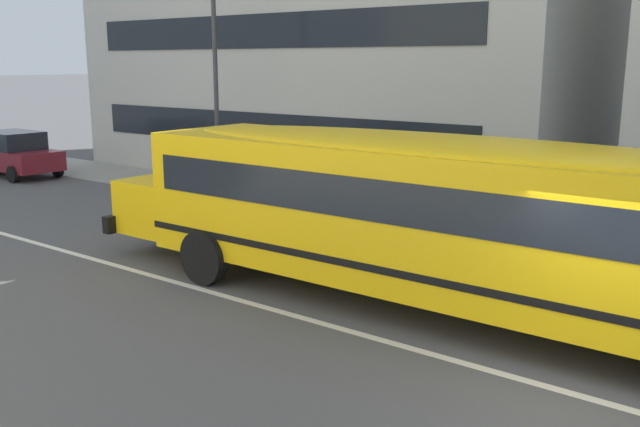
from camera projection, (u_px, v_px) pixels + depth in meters
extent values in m
plane|color=#4C4C4F|center=(602.00, 402.00, 8.69)|extent=(400.00, 400.00, 0.00)
cube|color=silver|center=(602.00, 402.00, 8.69)|extent=(110.00, 0.16, 0.01)
cube|color=yellow|center=(445.00, 217.00, 11.43)|extent=(11.45, 2.69, 2.29)
cube|color=yellow|center=(177.00, 203.00, 15.40)|extent=(1.68, 2.20, 1.14)
cube|color=black|center=(153.00, 215.00, 15.97)|extent=(0.23, 2.60, 0.37)
cube|color=black|center=(446.00, 192.00, 11.35)|extent=(10.76, 2.72, 0.67)
cube|color=black|center=(443.00, 256.00, 11.58)|extent=(11.47, 2.72, 0.12)
ellipsoid|color=yellow|center=(448.00, 147.00, 11.19)|extent=(10.99, 2.48, 0.37)
cylinder|color=red|center=(321.00, 187.00, 14.76)|extent=(0.46, 0.46, 0.03)
cylinder|color=black|center=(204.00, 257.00, 13.21)|extent=(1.04, 0.30, 1.04)
cylinder|color=black|center=(291.00, 231.00, 15.24)|extent=(1.04, 0.30, 1.04)
cube|color=maroon|center=(16.00, 159.00, 25.64)|extent=(3.94, 1.78, 0.70)
cube|color=black|center=(12.00, 140.00, 25.58)|extent=(2.23, 1.61, 0.64)
cylinder|color=black|center=(57.00, 169.00, 25.57)|extent=(0.60, 0.19, 0.60)
cylinder|color=black|center=(13.00, 174.00, 24.27)|extent=(0.60, 0.19, 0.60)
cylinder|color=black|center=(21.00, 162.00, 27.15)|extent=(0.60, 0.19, 0.60)
cylinder|color=#38383D|center=(216.00, 92.00, 21.35)|extent=(0.14, 0.14, 6.50)
cube|color=black|center=(260.00, 129.00, 23.45)|extent=(16.03, 0.04, 1.10)
cube|color=black|center=(258.00, 31.00, 22.76)|extent=(16.03, 0.04, 1.10)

